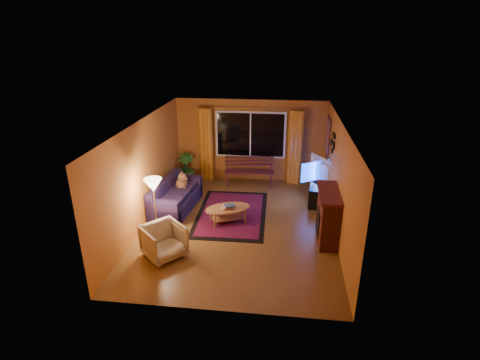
# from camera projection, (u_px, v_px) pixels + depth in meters

# --- Properties ---
(floor) EXTENTS (4.50, 6.00, 0.02)m
(floor) POSITION_uv_depth(u_px,v_px,m) (239.00, 225.00, 9.07)
(floor) COLOR brown
(floor) RESTS_ON ground
(ceiling) EXTENTS (4.50, 6.00, 0.02)m
(ceiling) POSITION_uv_depth(u_px,v_px,m) (238.00, 123.00, 8.13)
(ceiling) COLOR white
(ceiling) RESTS_ON ground
(wall_back) EXTENTS (4.50, 0.02, 2.50)m
(wall_back) POSITION_uv_depth(u_px,v_px,m) (251.00, 141.00, 11.37)
(wall_back) COLOR #C1752D
(wall_back) RESTS_ON ground
(wall_left) EXTENTS (0.02, 6.00, 2.50)m
(wall_left) POSITION_uv_depth(u_px,v_px,m) (144.00, 173.00, 8.85)
(wall_left) COLOR #C1752D
(wall_left) RESTS_ON ground
(wall_right) EXTENTS (0.02, 6.00, 2.50)m
(wall_right) POSITION_uv_depth(u_px,v_px,m) (339.00, 181.00, 8.35)
(wall_right) COLOR #C1752D
(wall_right) RESTS_ON ground
(window) EXTENTS (2.00, 0.02, 1.30)m
(window) POSITION_uv_depth(u_px,v_px,m) (250.00, 135.00, 11.23)
(window) COLOR black
(window) RESTS_ON wall_back
(curtain_rod) EXTENTS (3.20, 0.03, 0.03)m
(curtain_rod) POSITION_uv_depth(u_px,v_px,m) (251.00, 109.00, 10.89)
(curtain_rod) COLOR #BF8C3F
(curtain_rod) RESTS_ON wall_back
(curtain_left) EXTENTS (0.36, 0.36, 2.24)m
(curtain_left) POSITION_uv_depth(u_px,v_px,m) (206.00, 145.00, 11.45)
(curtain_left) COLOR orange
(curtain_left) RESTS_ON ground
(curtain_right) EXTENTS (0.36, 0.36, 2.24)m
(curtain_right) POSITION_uv_depth(u_px,v_px,m) (295.00, 148.00, 11.15)
(curtain_right) COLOR orange
(curtain_right) RESTS_ON ground
(bench) EXTENTS (1.51, 0.57, 0.44)m
(bench) POSITION_uv_depth(u_px,v_px,m) (249.00, 179.00, 11.26)
(bench) COLOR #45191A
(bench) RESTS_ON ground
(potted_plant) EXTENTS (0.62, 0.62, 0.91)m
(potted_plant) POSITION_uv_depth(u_px,v_px,m) (186.00, 168.00, 11.45)
(potted_plant) COLOR #235B1E
(potted_plant) RESTS_ON ground
(sofa) EXTENTS (1.00, 1.98, 0.77)m
(sofa) POSITION_uv_depth(u_px,v_px,m) (176.00, 195.00, 9.72)
(sofa) COLOR #22173A
(sofa) RESTS_ON ground
(dog) EXTENTS (0.47, 0.53, 0.48)m
(dog) POSITION_uv_depth(u_px,v_px,m) (182.00, 181.00, 10.02)
(dog) COLOR #9A6740
(dog) RESTS_ON sofa
(armchair) EXTENTS (1.03, 1.03, 0.78)m
(armchair) POSITION_uv_depth(u_px,v_px,m) (164.00, 240.00, 7.68)
(armchair) COLOR #BDAE94
(armchair) RESTS_ON ground
(floor_lamp) EXTENTS (0.27, 0.27, 1.38)m
(floor_lamp) POSITION_uv_depth(u_px,v_px,m) (155.00, 208.00, 8.36)
(floor_lamp) COLOR #BF8C3F
(floor_lamp) RESTS_ON ground
(rug) EXTENTS (1.79, 2.77, 0.02)m
(rug) POSITION_uv_depth(u_px,v_px,m) (232.00, 213.00, 9.61)
(rug) COLOR maroon
(rug) RESTS_ON ground
(coffee_table) EXTENTS (1.45, 1.45, 0.40)m
(coffee_table) POSITION_uv_depth(u_px,v_px,m) (228.00, 215.00, 9.11)
(coffee_table) COLOR #B27C48
(coffee_table) RESTS_ON ground
(tv_console) EXTENTS (0.60, 1.33, 0.54)m
(tv_console) POSITION_uv_depth(u_px,v_px,m) (318.00, 192.00, 10.25)
(tv_console) COLOR black
(tv_console) RESTS_ON ground
(television) EXTENTS (0.72, 1.08, 0.67)m
(television) POSITION_uv_depth(u_px,v_px,m) (320.00, 171.00, 10.02)
(television) COLOR black
(television) RESTS_ON tv_console
(fireplace) EXTENTS (0.40, 1.20, 1.10)m
(fireplace) POSITION_uv_depth(u_px,v_px,m) (328.00, 217.00, 8.27)
(fireplace) COLOR maroon
(fireplace) RESTS_ON ground
(mirror_cluster) EXTENTS (0.06, 0.60, 0.56)m
(mirror_cluster) POSITION_uv_depth(u_px,v_px,m) (332.00, 141.00, 9.35)
(mirror_cluster) COLOR black
(mirror_cluster) RESTS_ON wall_right
(painting) EXTENTS (0.04, 0.76, 0.96)m
(painting) POSITION_uv_depth(u_px,v_px,m) (328.00, 135.00, 10.46)
(painting) COLOR orange
(painting) RESTS_ON wall_right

